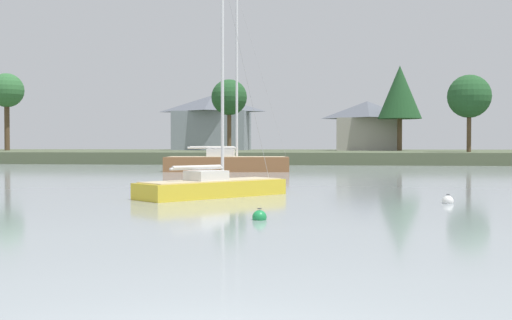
{
  "coord_description": "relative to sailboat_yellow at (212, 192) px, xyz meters",
  "views": [
    {
      "loc": [
        1.28,
        -5.95,
        2.04
      ],
      "look_at": [
        -2.48,
        24.47,
        1.32
      ],
      "focal_mm": 45.16,
      "sensor_mm": 36.0,
      "label": 1
    }
  ],
  "objects": [
    {
      "name": "far_shore_bank",
      "position": [
        3.53,
        63.5,
        0.43
      ],
      "size": [
        173.44,
        47.7,
        1.26
      ],
      "primitive_type": "cube",
      "color": "#4C563D",
      "rests_on": "ground"
    },
    {
      "name": "shore_tree_center",
      "position": [
        13.43,
        63.68,
        8.91
      ],
      "size": [
        5.87,
        5.87,
        11.5
      ],
      "color": "brown",
      "rests_on": "far_shore_bank"
    },
    {
      "name": "cottage_eastern",
      "position": [
        9.35,
        68.8,
        4.71
      ],
      "size": [
        9.41,
        8.38,
        7.06
      ],
      "color": "#9E998E",
      "rests_on": "far_shore_bank"
    },
    {
      "name": "shore_tree_inland_c",
      "position": [
        -8.75,
        56.86,
        7.9
      ],
      "size": [
        4.6,
        4.6,
        9.21
      ],
      "color": "brown",
      "rests_on": "far_shore_bank"
    },
    {
      "name": "mooring_buoy_green",
      "position": [
        2.76,
        -7.53,
        -0.13
      ],
      "size": [
        0.4,
        0.4,
        0.45
      ],
      "color": "#1E8C47",
      "rests_on": "ground"
    },
    {
      "name": "sailboat_wood",
      "position": [
        -3.48,
        23.9,
        0.1
      ],
      "size": [
        9.73,
        3.72,
        14.53
      ],
      "color": "brown",
      "rests_on": "ground"
    },
    {
      "name": "sailboat_yellow",
      "position": [
        0.0,
        0.0,
        0.0
      ],
      "size": [
        5.52,
        5.96,
        9.46
      ],
      "color": "gold",
      "rests_on": "ground"
    },
    {
      "name": "shore_tree_left_mid",
      "position": [
        19.28,
        47.57,
        7.11
      ],
      "size": [
        4.7,
        4.7,
        8.44
      ],
      "color": "brown",
      "rests_on": "far_shore_bank"
    },
    {
      "name": "mooring_buoy_white",
      "position": [
        8.73,
        -1.77,
        -0.13
      ],
      "size": [
        0.4,
        0.4,
        0.45
      ],
      "color": "white",
      "rests_on": "ground"
    },
    {
      "name": "shore_tree_far_left",
      "position": [
        -41.35,
        61.16,
        9.41
      ],
      "size": [
        4.79,
        4.79,
        10.91
      ],
      "color": "brown",
      "rests_on": "far_shore_bank"
    },
    {
      "name": "cottage_hillside",
      "position": [
        -14.01,
        72.54,
        5.4
      ],
      "size": [
        11.95,
        8.43,
        8.4
      ],
      "color": "gray",
      "rests_on": "far_shore_bank"
    }
  ]
}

